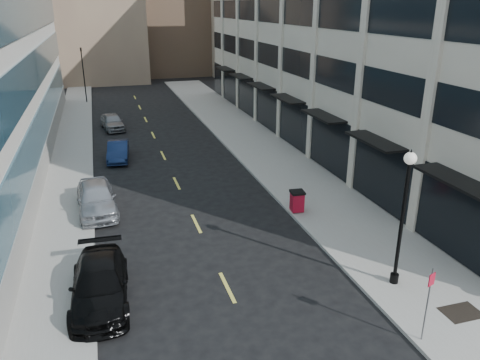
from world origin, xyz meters
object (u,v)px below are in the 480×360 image
traffic_signal (81,51)px  car_blue_sedan (118,151)px  car_grey_sedan (112,122)px  sign_post (429,296)px  car_black_pickup (100,284)px  trash_bin (297,200)px  lamppost (404,208)px  car_silver_sedan (96,198)px

traffic_signal → car_blue_sedan: 22.79m
car_grey_sedan → sign_post: (8.50, -32.01, 1.15)m
traffic_signal → car_black_pickup: bearing=-89.0°
traffic_signal → car_grey_sedan: size_ratio=1.66×
car_black_pickup → trash_bin: size_ratio=4.41×
car_blue_sedan → lamppost: 22.08m
car_blue_sedan → car_grey_sedan: 9.10m
traffic_signal → lamppost: size_ratio=1.26×
traffic_signal → car_silver_sedan: 31.47m
car_blue_sedan → lamppost: lamppost is taller
trash_bin → traffic_signal: bearing=113.4°
traffic_signal → sign_post: bearing=-76.5°
car_blue_sedan → trash_bin: size_ratio=3.47×
car_black_pickup → car_silver_sedan: bearing=92.7°
car_blue_sedan → sign_post: (8.50, -22.90, 1.20)m
traffic_signal → sign_post: 46.45m
sign_post → car_blue_sedan: bearing=89.6°
car_black_pickup → sign_post: (10.10, -5.51, 1.12)m
car_grey_sedan → traffic_signal: bearing=92.6°
traffic_signal → sign_post: traffic_signal is taller
car_grey_sedan → lamppost: size_ratio=0.75×
traffic_signal → car_black_pickup: size_ratio=1.37×
car_silver_sedan → sign_post: (10.10, -13.93, 1.02)m
traffic_signal → car_silver_sedan: traffic_signal is taller
car_blue_sedan → car_grey_sedan: bearing=95.6°
car_black_pickup → trash_bin: car_black_pickup is taller
lamppost → traffic_signal: bearing=105.9°
sign_post → trash_bin: bearing=68.7°
sign_post → traffic_signal: bearing=82.7°
car_grey_sedan → trash_bin: 23.03m
car_black_pickup → car_grey_sedan: 26.55m
car_blue_sedan → trash_bin: 14.98m
car_black_pickup → traffic_signal: bearing=93.7°
trash_bin → lamppost: (1.00, -7.43, 2.64)m
trash_bin → lamppost: lamppost is taller
car_blue_sedan → lamppost: (9.60, -19.69, 2.75)m
car_black_pickup → car_blue_sedan: (1.60, 17.39, -0.08)m
car_blue_sedan → car_grey_sedan: (0.00, 9.10, 0.05)m
traffic_signal → car_grey_sedan: 14.12m
car_black_pickup → car_grey_sedan: size_ratio=1.22×
trash_bin → car_black_pickup: bearing=-147.5°
car_silver_sedan → sign_post: bearing=-57.3°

